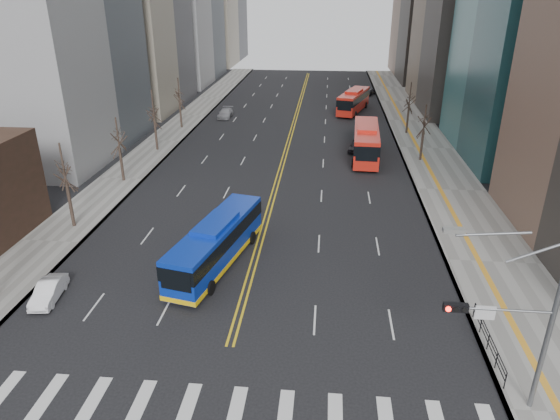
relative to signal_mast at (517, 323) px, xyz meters
name	(u,v)px	position (x,y,z in m)	size (l,w,h in m)	color
ground	(210,416)	(-13.77, -2.00, -4.86)	(220.00, 220.00, 0.00)	black
sidewalk_right	(426,148)	(3.73, 43.00, -4.78)	(7.00, 130.00, 0.15)	gray
sidewalk_left	(163,141)	(-30.27, 43.00, -4.78)	(5.00, 130.00, 0.15)	gray
crosswalk	(210,416)	(-13.77, -2.00, -4.85)	(26.70, 4.00, 0.01)	silver
centerline	(293,126)	(-13.77, 53.00, -4.85)	(0.55, 100.00, 0.01)	gold
signal_mast	(517,323)	(0.00, 0.00, 0.00)	(5.37, 0.37, 9.39)	slate
pedestrian_railing	(489,339)	(0.53, 4.00, -4.03)	(0.06, 6.06, 1.02)	black
street_trees	(214,127)	(-20.94, 32.55, 0.02)	(35.20, 47.20, 7.60)	#31251E
blue_bus	(216,242)	(-16.38, 12.08, -3.04)	(5.06, 12.13, 3.46)	#0B2CA7
red_bus_near	(366,140)	(-4.13, 38.72, -2.72)	(3.50, 12.34, 3.85)	red
red_bus_far	(354,100)	(-4.67, 62.84, -2.86)	(5.74, 11.63, 3.60)	red
car_white	(49,291)	(-26.27, 6.54, -4.24)	(1.30, 3.74, 1.23)	white
car_dark_mid	(357,147)	(-5.01, 41.00, -4.23)	(1.48, 3.68, 1.25)	black
car_silver	(226,113)	(-24.70, 57.12, -4.17)	(1.93, 4.75, 1.38)	#99999E
car_dark_far	(368,92)	(-1.27, 77.54, -4.32)	(1.77, 3.83, 1.06)	black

